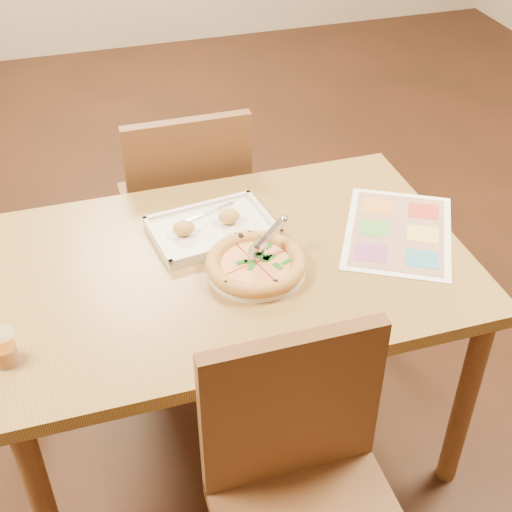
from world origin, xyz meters
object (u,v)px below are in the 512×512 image
object	(u,v)px
chair_near	(304,473)
chair_far	(186,195)
pizza_cutter	(267,238)
appetizer_tray	(211,229)
glass_tumbler	(3,350)
dining_table	(231,285)
menu	(398,232)
plate	(256,269)
pizza	(256,264)

from	to	relation	value
chair_near	chair_far	world-z (taller)	same
chair_far	pizza_cutter	bearing A→B (deg)	98.31
appetizer_tray	glass_tumbler	bearing A→B (deg)	-148.54
dining_table	appetizer_tray	world-z (taller)	appetizer_tray
pizza_cutter	menu	xyz separation A→B (m)	(0.41, 0.02, -0.08)
plate	appetizer_tray	bearing A→B (deg)	109.22
appetizer_tray	menu	xyz separation A→B (m)	(0.52, -0.16, -0.01)
glass_tumbler	chair_far	bearing A→B (deg)	53.64
dining_table	pizza	bearing A→B (deg)	-51.17
chair_near	chair_far	xyz separation A→B (m)	(-0.00, 1.20, 0.00)
pizza	plate	bearing A→B (deg)	60.91
plate	appetizer_tray	xyz separation A→B (m)	(-0.07, 0.21, 0.01)
dining_table	chair_near	xyz separation A→B (m)	(0.00, -0.60, -0.07)
dining_table	chair_near	size ratio (longest dim) A/B	2.77
chair_far	appetizer_tray	world-z (taller)	chair_far
dining_table	pizza	world-z (taller)	pizza
appetizer_tray	glass_tumbler	distance (m)	0.68
dining_table	menu	xyz separation A→B (m)	(0.50, -0.01, 0.09)
chair_near	glass_tumbler	world-z (taller)	chair_near
chair_far	pizza	xyz separation A→B (m)	(0.05, -0.67, 0.18)
chair_far	appetizer_tray	xyz separation A→B (m)	(-0.02, -0.46, 0.17)
chair_far	pizza_cutter	world-z (taller)	chair_far
chair_near	plate	world-z (taller)	chair_near
chair_far	pizza_cutter	xyz separation A→B (m)	(0.09, -0.64, 0.24)
pizza_cutter	appetizer_tray	size ratio (longest dim) A/B	0.35
chair_near	menu	xyz separation A→B (m)	(0.50, 0.59, 0.16)
chair_near	plate	size ratio (longest dim) A/B	1.76
appetizer_tray	glass_tumbler	xyz separation A→B (m)	(-0.58, -0.36, 0.02)
pizza_cutter	glass_tumbler	bearing A→B (deg)	164.26
chair_near	menu	world-z (taller)	chair_near
plate	glass_tumbler	size ratio (longest dim) A/B	3.09
chair_far	menu	world-z (taller)	chair_far
dining_table	chair_near	distance (m)	0.61
chair_far	glass_tumbler	xyz separation A→B (m)	(-0.60, -0.81, 0.19)
pizza	glass_tumbler	xyz separation A→B (m)	(-0.65, -0.15, 0.01)
glass_tumbler	pizza_cutter	bearing A→B (deg)	14.42
pizza	pizza_cutter	size ratio (longest dim) A/B	2.09
chair_far	appetizer_tray	bearing A→B (deg)	87.87
pizza	appetizer_tray	xyz separation A→B (m)	(-0.07, 0.21, -0.01)
pizza_cutter	dining_table	bearing A→B (deg)	129.59
plate	chair_near	bearing A→B (deg)	-95.76
menu	glass_tumbler	bearing A→B (deg)	-169.74
plate	menu	world-z (taller)	plate
glass_tumbler	appetizer_tray	bearing A→B (deg)	31.46
chair_near	pizza	distance (m)	0.57
chair_far	dining_table	bearing A→B (deg)	90.00
dining_table	plate	size ratio (longest dim) A/B	4.86
chair_near	glass_tumbler	size ratio (longest dim) A/B	5.42
chair_near	appetizer_tray	distance (m)	0.76
plate	pizza_cutter	world-z (taller)	pizza_cutter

